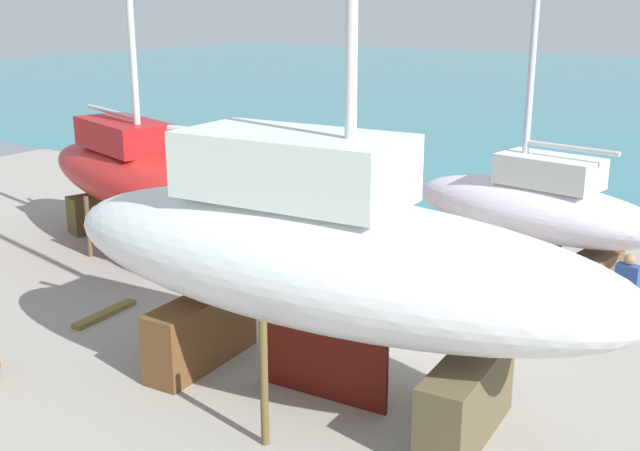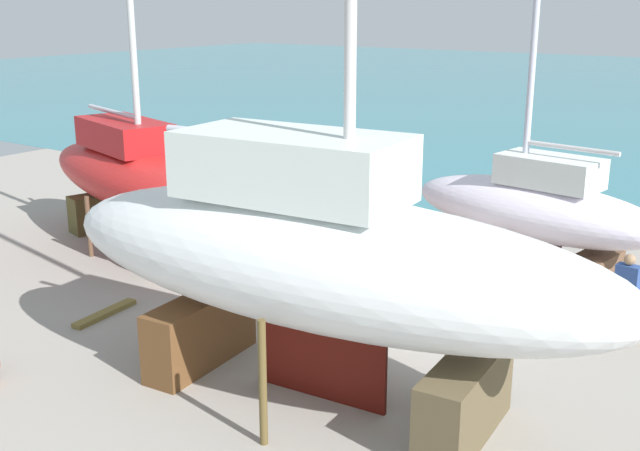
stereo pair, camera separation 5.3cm
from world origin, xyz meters
TOP-DOWN VIEW (x-y plane):
  - ground_plane at (0.00, -3.76)m, footprint 45.38×45.38m
  - sailboat_large_starboard at (0.02, -3.83)m, footprint 10.02×3.77m
  - sailboat_small_center at (-8.56, 0.08)m, footprint 8.81×4.72m
  - sailboat_mid_port at (0.93, 3.28)m, footprint 6.22×2.75m
  - worker at (3.42, 1.63)m, footprint 0.47×0.29m
  - barrel_rust_far at (-2.21, 1.95)m, footprint 1.03×1.01m
  - timber_short_skew at (-3.32, 2.11)m, footprint 2.14×1.73m
  - timber_long_fore at (-5.53, -3.58)m, footprint 0.39×1.63m

SIDE VIEW (x-z plane):
  - ground_plane at x=0.00m, z-range 0.00..0.00m
  - timber_long_fore at x=-5.53m, z-range 0.00..0.10m
  - timber_short_skew at x=-3.32m, z-range 0.00..0.18m
  - barrel_rust_far at x=-2.21m, z-range 0.00..0.55m
  - worker at x=3.42m, z-range 0.03..1.65m
  - sailboat_mid_port at x=0.93m, z-range -3.91..7.37m
  - sailboat_small_center at x=-8.56m, z-range -4.53..8.33m
  - sailboat_large_starboard at x=0.02m, z-range -6.51..11.39m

